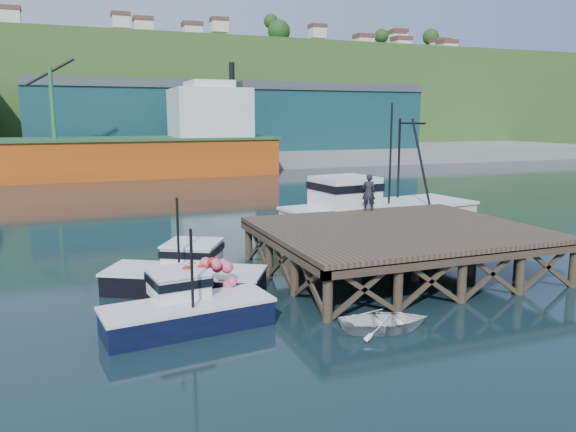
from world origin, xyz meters
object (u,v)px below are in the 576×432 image
boat_navy (185,307)px  trawler (377,211)px  dinghy (385,321)px  dockworker (369,192)px  boat_black (187,273)px

boat_navy → trawler: bearing=30.5°
boat_navy → dinghy: bearing=-30.8°
boat_navy → dockworker: bearing=27.5°
boat_navy → boat_black: bearing=71.2°
boat_black → dockworker: bearing=48.6°
boat_black → trawler: trawler is taller
dinghy → dockworker: (5.16, 10.55, 2.80)m
boat_black → dinghy: (5.34, -6.83, -0.42)m
dockworker → trawler: bearing=-104.6°
dinghy → dockworker: bearing=-15.2°
dinghy → dockworker: 12.08m
boat_navy → dockworker: size_ratio=2.98×
trawler → dinghy: trawler is taller
boat_navy → trawler: size_ratio=0.48×
boat_black → dinghy: bearing=-22.9°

